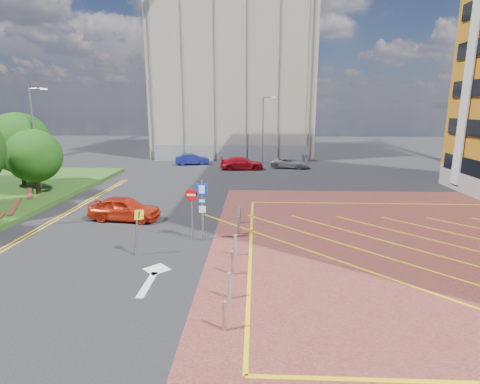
# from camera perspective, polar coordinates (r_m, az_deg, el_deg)

# --- Properties ---
(ground) EXTENTS (140.00, 140.00, 0.00)m
(ground) POSITION_cam_1_polar(r_m,az_deg,el_deg) (18.96, -7.58, -8.36)
(ground) COLOR black
(ground) RESTS_ON ground
(forecourt) EXTENTS (26.00, 26.00, 0.02)m
(forecourt) POSITION_cam_1_polar(r_m,az_deg,el_deg) (21.56, 32.61, -7.68)
(forecourt) COLOR maroon
(forecourt) RESTS_ON ground
(tree_c) EXTENTS (4.00, 4.00, 4.90)m
(tree_c) POSITION_cam_1_polar(r_m,az_deg,el_deg) (32.29, -28.86, 4.85)
(tree_c) COLOR #3D2B1C
(tree_c) RESTS_ON grass_bed
(tree_d) EXTENTS (5.00, 5.00, 6.08)m
(tree_d) POSITION_cam_1_polar(r_m,az_deg,el_deg) (36.34, -30.62, 6.46)
(tree_d) COLOR #3D2B1C
(tree_d) RESTS_ON grass_bed
(lamp_left_far) EXTENTS (1.53, 0.16, 8.00)m
(lamp_left_far) POSITION_cam_1_polar(r_m,az_deg,el_deg) (34.34, -28.74, 7.73)
(lamp_left_far) COLOR #9EA0A8
(lamp_left_far) RESTS_ON grass_bed
(lamp_back) EXTENTS (1.53, 0.16, 8.00)m
(lamp_back) POSITION_cam_1_polar(r_m,az_deg,el_deg) (45.45, 3.60, 9.80)
(lamp_back) COLOR #9EA0A8
(lamp_back) RESTS_ON ground
(sign_cluster) EXTENTS (1.17, 0.12, 3.20)m
(sign_cluster) POSITION_cam_1_polar(r_m,az_deg,el_deg) (19.23, -6.38, -1.89)
(sign_cluster) COLOR #9EA0A8
(sign_cluster) RESTS_ON ground
(warning_sign) EXTENTS (0.61, 0.39, 2.25)m
(warning_sign) POSITION_cam_1_polar(r_m,az_deg,el_deg) (17.99, -15.42, -5.08)
(warning_sign) COLOR #9EA0A8
(warning_sign) RESTS_ON ground
(bollard_row) EXTENTS (0.14, 11.14, 0.90)m
(bollard_row) POSITION_cam_1_polar(r_m,az_deg,el_deg) (16.98, -0.84, -9.13)
(bollard_row) COLOR #9EA0A8
(bollard_row) RESTS_ON forecourt
(construction_building) EXTENTS (21.20, 19.20, 22.00)m
(construction_building) POSITION_cam_1_polar(r_m,az_deg,el_deg) (57.61, -0.77, 17.09)
(construction_building) COLOR #A19684
(construction_building) RESTS_ON ground
(construction_fence) EXTENTS (21.60, 0.06, 2.00)m
(construction_fence) POSITION_cam_1_polar(r_m,az_deg,el_deg) (47.79, -0.21, 5.93)
(construction_fence) COLOR gray
(construction_fence) RESTS_ON ground
(car_red_left) EXTENTS (4.51, 2.28, 1.47)m
(car_red_left) POSITION_cam_1_polar(r_m,az_deg,el_deg) (23.99, -17.18, -2.41)
(car_red_left) COLOR red
(car_red_left) RESTS_ON ground
(car_blue_back) EXTENTS (4.23, 2.23, 1.33)m
(car_blue_back) POSITION_cam_1_polar(r_m,az_deg,el_deg) (45.21, -7.28, 4.99)
(car_blue_back) COLOR navy
(car_blue_back) RESTS_ON ground
(car_red_back) EXTENTS (4.93, 2.33, 1.39)m
(car_red_back) POSITION_cam_1_polar(r_m,az_deg,el_deg) (41.39, 0.23, 4.41)
(car_red_back) COLOR red
(car_red_back) RESTS_ON ground
(car_silver_back) EXTENTS (4.60, 2.87, 1.19)m
(car_silver_back) POSITION_cam_1_polar(r_m,az_deg,el_deg) (42.73, 7.55, 4.43)
(car_silver_back) COLOR #A0A1A7
(car_silver_back) RESTS_ON ground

